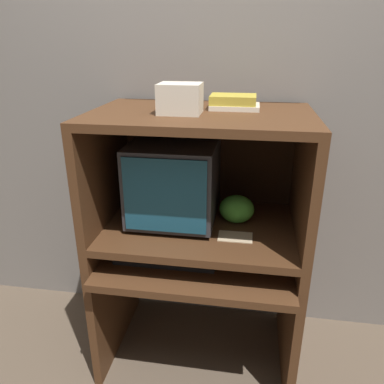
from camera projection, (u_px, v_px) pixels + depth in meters
wall_back at (211, 104)px, 1.98m from camera, size 6.00×0.06×2.60m
desk_base at (198, 291)px, 1.92m from camera, size 0.97×0.71×0.65m
desk_monitor_shelf at (200, 229)px, 1.83m from camera, size 0.97×0.65×0.13m
hutch_upper at (202, 149)px, 1.71m from camera, size 0.97×0.65×0.54m
crt_monitor at (175, 180)px, 1.81m from camera, size 0.40×0.45×0.39m
keyboard at (166, 259)px, 1.76m from camera, size 0.47×0.14×0.03m
mouse at (231, 263)px, 1.72m from camera, size 0.07×0.05×0.03m
snack_bag at (237, 209)px, 1.82m from camera, size 0.17×0.13×0.14m
book_stack at (234, 102)px, 1.67m from camera, size 0.22×0.16×0.06m
paper_card at (235, 237)px, 1.70m from camera, size 0.15×0.10×0.00m
storage_box at (180, 99)px, 1.56m from camera, size 0.18×0.15×0.12m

